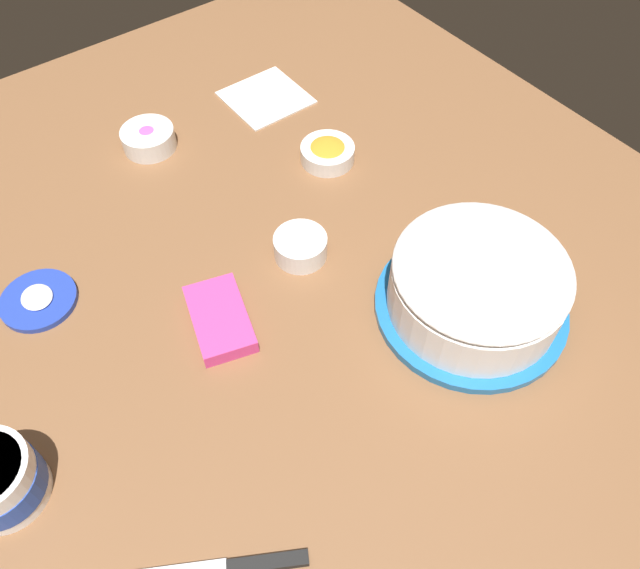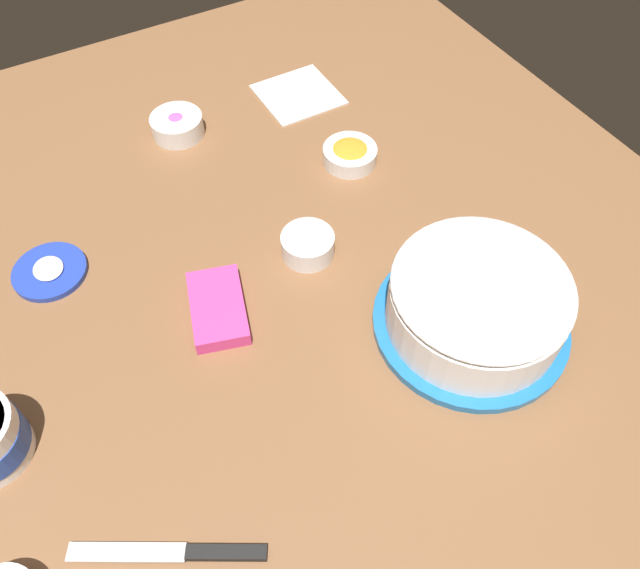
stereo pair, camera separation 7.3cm
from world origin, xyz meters
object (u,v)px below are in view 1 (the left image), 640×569
(spreading_knife, at_px, (227,568))
(frosted_cake, at_px, (477,287))
(sprinkle_bowl_rainbow, at_px, (148,138))
(sprinkle_bowl_orange, at_px, (328,152))
(paper_napkin, at_px, (266,97))
(sprinkle_bowl_green, at_px, (300,246))
(candy_box_lower, at_px, (220,319))
(frosting_tub_lid, at_px, (38,300))

(spreading_knife, bearing_deg, frosted_cake, -79.28)
(spreading_knife, height_order, sprinkle_bowl_rainbow, sprinkle_bowl_rainbow)
(sprinkle_bowl_orange, height_order, paper_napkin, sprinkle_bowl_orange)
(spreading_knife, distance_m, sprinkle_bowl_orange, 0.72)
(sprinkle_bowl_green, height_order, paper_napkin, sprinkle_bowl_green)
(sprinkle_bowl_rainbow, xyz_separation_m, candy_box_lower, (-0.42, 0.10, -0.01))
(spreading_knife, xyz_separation_m, sprinkle_bowl_green, (0.34, -0.35, 0.02))
(frosting_tub_lid, bearing_deg, sprinkle_bowl_green, -113.65)
(spreading_knife, relative_size, sprinkle_bowl_rainbow, 2.18)
(paper_napkin, bearing_deg, spreading_knife, 143.03)
(frosting_tub_lid, xyz_separation_m, spreading_knife, (-0.50, -0.03, -0.00))
(frosting_tub_lid, bearing_deg, spreading_knife, -176.97)
(sprinkle_bowl_orange, bearing_deg, paper_napkin, -3.14)
(spreading_knife, relative_size, candy_box_lower, 1.58)
(sprinkle_bowl_orange, bearing_deg, spreading_knife, 133.14)
(frosting_tub_lid, relative_size, sprinkle_bowl_rainbow, 1.18)
(sprinkle_bowl_green, bearing_deg, spreading_knife, 133.80)
(sprinkle_bowl_orange, bearing_deg, frosting_tub_lid, 88.92)
(spreading_knife, bearing_deg, sprinkle_bowl_rainbow, -21.23)
(candy_box_lower, bearing_deg, sprinkle_bowl_green, -61.60)
(frosting_tub_lid, distance_m, paper_napkin, 0.60)
(sprinkle_bowl_rainbow, xyz_separation_m, sprinkle_bowl_green, (-0.38, -0.07, -0.00))
(frosted_cake, bearing_deg, candy_box_lower, 56.95)
(sprinkle_bowl_rainbow, xyz_separation_m, sprinkle_bowl_orange, (-0.23, -0.24, -0.00))
(spreading_knife, height_order, sprinkle_bowl_green, sprinkle_bowl_green)
(sprinkle_bowl_orange, distance_m, paper_napkin, 0.22)
(frosted_cake, relative_size, candy_box_lower, 2.14)
(frosted_cake, distance_m, frosting_tub_lid, 0.66)
(sprinkle_bowl_orange, bearing_deg, frosted_cake, 175.51)
(sprinkle_bowl_rainbow, xyz_separation_m, paper_napkin, (-0.01, -0.26, -0.02))
(spreading_knife, distance_m, sprinkle_bowl_green, 0.49)
(spreading_knife, relative_size, paper_napkin, 1.43)
(frosted_cake, xyz_separation_m, sprinkle_bowl_green, (0.24, 0.14, -0.04))
(frosted_cake, bearing_deg, sprinkle_bowl_rainbow, 18.76)
(sprinkle_bowl_rainbow, bearing_deg, frosting_tub_lid, 125.54)
(frosted_cake, height_order, candy_box_lower, frosted_cake)
(sprinkle_bowl_orange, xyz_separation_m, candy_box_lower, (-0.19, 0.35, -0.01))
(frosting_tub_lid, relative_size, candy_box_lower, 0.86)
(spreading_knife, height_order, sprinkle_bowl_orange, sprinkle_bowl_orange)
(sprinkle_bowl_green, relative_size, paper_napkin, 0.58)
(candy_box_lower, bearing_deg, paper_napkin, -24.57)
(sprinkle_bowl_green, bearing_deg, sprinkle_bowl_orange, -48.24)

